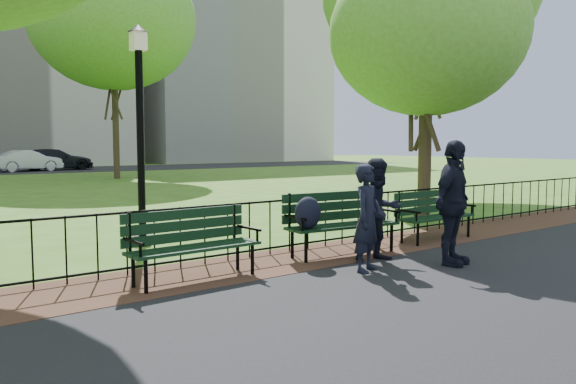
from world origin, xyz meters
TOP-DOWN VIEW (x-y plane):
  - ground at (0.00, 0.00)m, footprint 120.00×120.00m
  - dirt_strip at (0.00, 1.50)m, footprint 60.00×1.60m
  - iron_fence at (0.00, 2.00)m, footprint 24.06×0.06m
  - apartment_east at (26.00, 48.00)m, footprint 20.00×15.00m
  - park_bench_main at (-0.01, 1.30)m, footprint 2.02×0.82m
  - park_bench_left_a at (-2.41, 1.28)m, footprint 1.82×0.61m
  - park_bench_right_a at (2.64, 1.31)m, footprint 1.78×0.58m
  - lamppost at (-1.87, 4.11)m, footprint 0.35×0.35m
  - tree_near_e at (4.66, 3.11)m, footprint 4.50×4.50m
  - tree_far_e at (4.89, 23.08)m, footprint 8.34×8.34m
  - person_left at (-0.21, 0.20)m, footprint 0.65×0.54m
  - person_mid at (0.44, 0.59)m, footprint 0.83×0.55m
  - person_right at (1.09, -0.27)m, footprint 1.17×0.72m
  - sedan_silver at (3.11, 34.03)m, footprint 4.40×2.20m
  - sedan_dark at (5.08, 34.92)m, footprint 5.10×2.32m

SIDE VIEW (x-z plane):
  - ground at x=0.00m, z-range 0.00..0.00m
  - dirt_strip at x=0.00m, z-range 0.01..0.02m
  - iron_fence at x=0.00m, z-range 0.00..1.00m
  - park_bench_right_a at x=2.64m, z-range 0.07..1.08m
  - park_bench_left_a at x=-2.41m, z-range 0.07..1.10m
  - park_bench_main at x=-0.01m, z-range 0.13..1.25m
  - sedan_silver at x=3.11m, z-range 0.01..1.40m
  - sedan_dark at x=5.08m, z-range 0.01..1.46m
  - person_left at x=-0.21m, z-range 0.01..1.53m
  - person_mid at x=0.44m, z-range 0.01..1.59m
  - person_right at x=1.09m, z-range 0.01..1.87m
  - lamppost at x=-1.87m, z-range 0.17..4.03m
  - tree_near_e at x=4.66m, z-range 1.21..7.49m
  - tree_far_e at x=4.89m, z-range 2.26..13.88m
  - apartment_east at x=26.00m, z-range 0.00..24.00m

